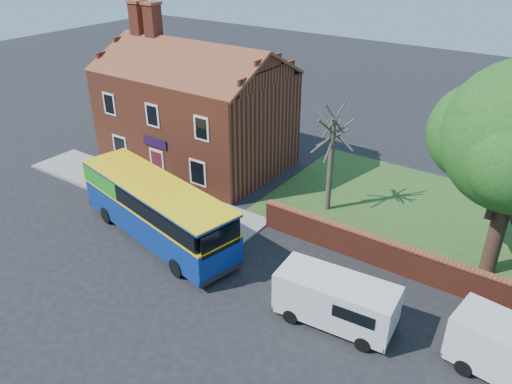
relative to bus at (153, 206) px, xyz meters
The scene contains 9 objects.
ground 4.03m from the bus, 47.42° to the right, with size 120.00×120.00×0.00m, color black.
pavement 5.82m from the bus, 145.78° to the left, with size 18.00×3.50×0.12m, color gray.
kerb 5.10m from the bus, 163.42° to the left, with size 18.00×0.15×0.14m, color slate.
grass_strip 18.67m from the bus, 33.90° to the left, with size 26.00×12.00×0.04m, color #426B28.
shop_building 10.10m from the bus, 117.43° to the left, with size 12.30×8.13×10.50m.
boundary_wall 16.06m from the bus, 15.79° to the left, with size 22.00×0.38×1.60m.
bus is the anchor object (origin of this frame).
van_near 11.17m from the bus, ahead, with size 5.17×2.42×2.20m.
bare_tree 10.26m from the bus, 51.50° to the left, with size 2.34×2.79×6.24m.
Camera 1 is at (15.28, -13.14, 14.91)m, focal length 35.00 mm.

